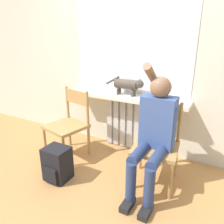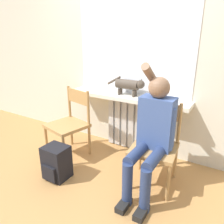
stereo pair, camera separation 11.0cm
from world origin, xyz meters
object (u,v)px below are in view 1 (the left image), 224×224
at_px(chair_right, 156,143).
at_px(backpack, 57,164).
at_px(chair_left, 68,123).
at_px(person, 155,130).
at_px(cat, 128,84).

relative_size(chair_right, backpack, 2.31).
xyz_separation_m(chair_left, chair_right, (1.19, 0.00, 0.00)).
distance_m(chair_left, chair_right, 1.19).
relative_size(person, backpack, 3.40).
distance_m(chair_left, backpack, 0.61).
height_order(chair_left, person, person).
bearing_deg(chair_right, person, -94.13).
xyz_separation_m(cat, backpack, (-0.40, -0.98, -0.75)).
relative_size(chair_left, chair_right, 1.00).
relative_size(cat, backpack, 1.39).
bearing_deg(backpack, chair_right, 27.37).
distance_m(chair_right, cat, 0.88).
xyz_separation_m(person, cat, (-0.56, 0.60, 0.29)).
xyz_separation_m(person, backpack, (-0.97, -0.38, -0.47)).
height_order(person, cat, person).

